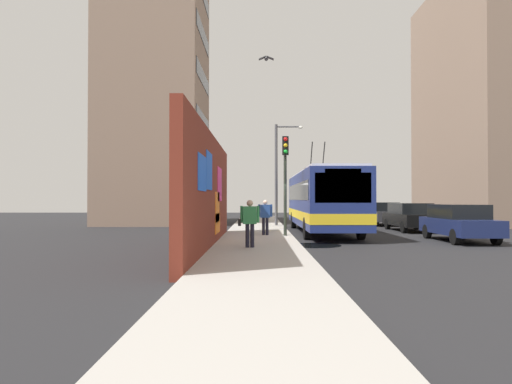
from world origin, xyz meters
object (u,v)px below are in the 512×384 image
at_px(parked_car_dark_gray, 383,213).
at_px(pedestrian_midblock, 265,215).
at_px(street_lamp, 279,167).
at_px(city_bus, 322,199).
at_px(parked_car_black, 410,216).
at_px(parked_car_navy, 459,222).
at_px(traffic_light, 285,169).
at_px(pedestrian_near_wall, 250,220).

distance_m(parked_car_dark_gray, pedestrian_midblock, 13.43).
xyz_separation_m(parked_car_dark_gray, street_lamp, (-2.68, 7.25, 3.01)).
relative_size(city_bus, street_lamp, 1.96).
bearing_deg(pedestrian_midblock, parked_car_black, -59.81).
height_order(parked_car_navy, traffic_light, traffic_light).
height_order(parked_car_black, parked_car_dark_gray, same).
bearing_deg(traffic_light, parked_car_black, -54.55).
bearing_deg(parked_car_dark_gray, pedestrian_midblock, 142.07).
relative_size(pedestrian_midblock, traffic_light, 0.36).
distance_m(parked_car_black, parked_car_dark_gray, 5.79).
xyz_separation_m(pedestrian_midblock, street_lamp, (7.91, -1.01, 2.75)).
distance_m(pedestrian_midblock, street_lamp, 8.44).
relative_size(parked_car_navy, parked_car_black, 0.97).
relative_size(parked_car_black, pedestrian_midblock, 2.93).
relative_size(pedestrian_midblock, pedestrian_near_wall, 0.99).
relative_size(city_bus, parked_car_black, 2.65).
distance_m(parked_car_dark_gray, street_lamp, 8.29).
xyz_separation_m(parked_car_navy, traffic_light, (1.08, 7.35, 2.34)).
bearing_deg(street_lamp, traffic_light, 179.28).
bearing_deg(parked_car_dark_gray, city_bus, 144.59).
xyz_separation_m(parked_car_black, street_lamp, (3.11, 7.25, 3.01)).
height_order(city_bus, pedestrian_near_wall, city_bus).
distance_m(parked_car_black, traffic_light, 9.32).
height_order(parked_car_navy, street_lamp, street_lamp).
xyz_separation_m(parked_car_navy, parked_car_dark_gray, (12.11, -0.00, -0.00)).
relative_size(parked_car_dark_gray, street_lamp, 0.69).
bearing_deg(pedestrian_midblock, pedestrian_near_wall, 173.51).
xyz_separation_m(city_bus, traffic_light, (-3.71, 2.15, 1.36)).
height_order(pedestrian_midblock, street_lamp, street_lamp).
distance_m(parked_car_black, pedestrian_midblock, 9.55).
distance_m(pedestrian_midblock, traffic_light, 2.31).
height_order(parked_car_navy, pedestrian_near_wall, pedestrian_near_wall).
xyz_separation_m(city_bus, street_lamp, (4.63, 2.05, 2.03)).
xyz_separation_m(parked_car_dark_gray, pedestrian_near_wall, (-16.01, 8.87, 0.26)).
height_order(parked_car_black, street_lamp, street_lamp).
bearing_deg(parked_car_black, street_lamp, 66.76).
bearing_deg(city_bus, traffic_light, 149.91).
distance_m(parked_car_navy, parked_car_black, 6.32).
relative_size(parked_car_black, pedestrian_near_wall, 2.91).
distance_m(parked_car_navy, parked_car_dark_gray, 12.11).
distance_m(parked_car_dark_gray, pedestrian_near_wall, 18.30).
xyz_separation_m(city_bus, parked_car_black, (1.52, -5.20, -0.97)).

